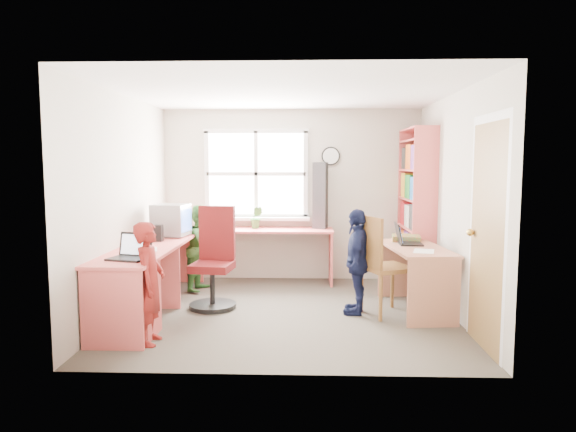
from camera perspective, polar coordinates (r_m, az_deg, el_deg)
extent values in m
cube|color=#433D34|center=(5.80, -0.09, -10.72)|extent=(3.60, 3.40, 0.02)
cube|color=white|center=(5.61, -0.09, 13.68)|extent=(3.60, 3.40, 0.02)
cube|color=beige|center=(7.29, 0.39, 2.34)|extent=(3.60, 0.02, 2.40)
cube|color=beige|center=(3.88, -0.99, -0.75)|extent=(3.60, 0.02, 2.40)
cube|color=beige|center=(5.93, -17.86, 1.26)|extent=(0.02, 3.40, 2.40)
cube|color=beige|center=(5.80, 18.07, 1.16)|extent=(0.02, 3.40, 2.40)
cube|color=white|center=(7.28, -3.56, 4.69)|extent=(1.40, 0.01, 1.20)
cube|color=white|center=(7.27, -3.57, 4.69)|extent=(1.48, 0.04, 1.28)
cube|color=olive|center=(4.82, 21.17, -2.24)|extent=(0.02, 0.82, 2.00)
sphere|color=gold|center=(5.12, 19.58, -1.73)|extent=(0.07, 0.07, 0.07)
cylinder|color=black|center=(7.25, 4.77, 6.66)|extent=(0.26, 0.03, 0.26)
cylinder|color=white|center=(7.23, 4.77, 6.66)|extent=(0.22, 0.01, 0.22)
cube|color=#F56762|center=(5.98, -14.60, -3.10)|extent=(0.60, 2.70, 0.03)
cube|color=#F56762|center=(7.05, -1.71, -1.57)|extent=(1.65, 0.56, 0.03)
cube|color=#F56762|center=(6.05, -14.50, -6.61)|extent=(0.56, 0.03, 0.72)
cube|color=#F56762|center=(4.83, -18.99, -9.90)|extent=(0.56, 0.03, 0.72)
cube|color=#F56762|center=(7.30, -11.57, -4.42)|extent=(0.56, 0.03, 0.72)
cube|color=#F56762|center=(7.10, 4.78, -4.59)|extent=(0.03, 0.52, 0.72)
cube|color=#F56762|center=(5.17, -17.51, -8.83)|extent=(0.54, 0.45, 0.72)
cube|color=tan|center=(5.89, 14.03, -3.47)|extent=(0.70, 1.31, 0.03)
cube|color=tan|center=(5.40, 15.90, -8.29)|extent=(0.54, 0.08, 0.69)
cube|color=tan|center=(6.53, 12.33, -5.75)|extent=(0.54, 0.08, 0.69)
cube|color=#F56762|center=(6.43, 14.99, 0.34)|extent=(0.30, 0.02, 2.10)
cube|color=#F56762|center=(7.41, 13.25, 1.08)|extent=(0.30, 0.02, 2.10)
cube|color=#F56762|center=(6.91, 14.28, 9.35)|extent=(0.30, 1.00, 0.02)
cube|color=#F56762|center=(7.07, 13.86, -7.28)|extent=(0.30, 1.00, 0.02)
cube|color=#F56762|center=(7.00, 13.93, -4.40)|extent=(0.30, 1.00, 0.02)
cube|color=#F56762|center=(6.95, 14.01, -1.32)|extent=(0.30, 1.00, 0.02)
cube|color=#F56762|center=(6.91, 14.09, 1.81)|extent=(0.30, 1.00, 0.02)
cube|color=#F56762|center=(6.89, 14.17, 4.96)|extent=(0.30, 1.00, 0.02)
cube|color=#F56762|center=(6.90, 14.24, 8.12)|extent=(0.30, 1.00, 0.02)
cube|color=red|center=(6.76, 14.42, -6.64)|extent=(0.25, 0.28, 0.27)
cube|color=#1B5EA7|center=(7.06, 13.86, -6.02)|extent=(0.25, 0.30, 0.29)
cube|color=#218B2F|center=(7.35, 13.38, -5.48)|extent=(0.25, 0.26, 0.30)
cube|color=gold|center=(6.69, 14.50, -3.48)|extent=(0.25, 0.28, 0.30)
cube|color=#76378B|center=(6.99, 13.93, -2.99)|extent=(0.25, 0.30, 0.32)
cube|color=orange|center=(7.29, 13.44, -2.76)|extent=(0.25, 0.26, 0.29)
cube|color=#292929|center=(6.63, 14.58, -0.17)|extent=(0.25, 0.28, 0.32)
cube|color=silver|center=(6.95, 14.01, -0.03)|extent=(0.25, 0.30, 0.29)
cube|color=red|center=(7.24, 13.51, 0.28)|extent=(0.25, 0.26, 0.30)
cube|color=#1B5EA7|center=(6.61, 14.66, 2.96)|extent=(0.25, 0.28, 0.29)
cube|color=#218B2F|center=(6.92, 14.09, 3.17)|extent=(0.25, 0.30, 0.30)
cube|color=gold|center=(7.21, 13.59, 3.36)|extent=(0.25, 0.26, 0.32)
cube|color=#76378B|center=(6.60, 14.75, 6.33)|extent=(0.25, 0.28, 0.30)
cube|color=orange|center=(6.91, 14.17, 6.39)|extent=(0.25, 0.30, 0.32)
cube|color=#292929|center=(7.21, 13.66, 6.23)|extent=(0.25, 0.26, 0.29)
cylinder|color=black|center=(6.01, -8.36, -9.81)|extent=(0.60, 0.60, 0.05)
cylinder|color=black|center=(5.96, -8.40, -7.78)|extent=(0.06, 0.06, 0.40)
cube|color=#5D1112|center=(5.91, -8.43, -5.62)|extent=(0.49, 0.49, 0.09)
cube|color=#5D1112|center=(6.05, -7.88, -1.86)|extent=(0.43, 0.13, 0.63)
cylinder|color=brown|center=(5.50, 10.26, -8.92)|extent=(0.05, 0.05, 0.50)
cylinder|color=brown|center=(5.72, 13.73, -8.43)|extent=(0.05, 0.05, 0.50)
cylinder|color=brown|center=(5.84, 8.17, -8.03)|extent=(0.05, 0.05, 0.50)
cylinder|color=brown|center=(6.04, 11.51, -7.61)|extent=(0.05, 0.05, 0.50)
cube|color=brown|center=(5.71, 10.97, -5.68)|extent=(0.62, 0.62, 0.04)
cube|color=brown|center=(5.55, 9.17, -2.94)|extent=(0.21, 0.42, 0.56)
cube|color=gray|center=(6.49, -12.84, -2.13)|extent=(0.33, 0.28, 0.02)
cube|color=gray|center=(6.47, -12.88, -0.41)|extent=(0.45, 0.42, 0.38)
cube|color=#3F72F2|center=(6.39, -11.20, -0.45)|extent=(0.05, 0.32, 0.28)
cube|color=black|center=(5.04, -17.32, -4.54)|extent=(0.40, 0.33, 0.02)
cube|color=black|center=(5.13, -16.54, -3.04)|extent=(0.35, 0.15, 0.23)
cube|color=white|center=(5.12, -16.60, -3.05)|extent=(0.31, 0.12, 0.19)
cube|color=black|center=(6.06, 13.39, -2.97)|extent=(0.27, 0.36, 0.02)
cube|color=black|center=(6.02, 12.17, -1.88)|extent=(0.07, 0.35, 0.23)
cube|color=#3F72F2|center=(6.02, 12.26, -1.88)|extent=(0.05, 0.31, 0.19)
cube|color=black|center=(6.11, -14.21, -1.85)|extent=(0.10, 0.10, 0.19)
cube|color=black|center=(6.64, -12.91, -1.31)|extent=(0.10, 0.10, 0.17)
cube|color=black|center=(7.09, 3.61, 2.29)|extent=(0.22, 0.21, 0.91)
cube|color=red|center=(6.32, 12.98, -2.39)|extent=(0.37, 0.37, 0.07)
cube|color=white|center=(5.56, -15.40, -3.62)|extent=(0.28, 0.34, 0.00)
cube|color=white|center=(5.60, 14.87, -3.79)|extent=(0.28, 0.34, 0.00)
imported|color=#30732E|center=(7.09, -3.52, -0.16)|extent=(0.19, 0.16, 0.31)
imported|color=maroon|center=(4.87, -15.12, -7.20)|extent=(0.29, 0.43, 1.12)
imported|color=#357930|center=(6.77, -9.48, -3.48)|extent=(0.52, 0.62, 1.12)
imported|color=#13183B|center=(5.69, 7.68, -5.02)|extent=(0.40, 0.72, 1.16)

